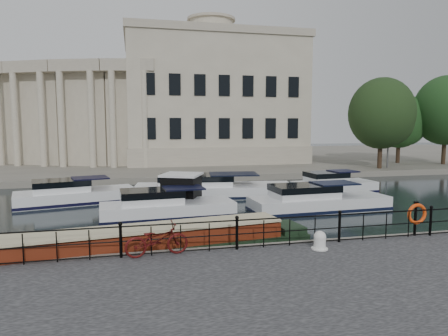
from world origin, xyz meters
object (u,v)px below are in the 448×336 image
(bicycle, at_px, (157,240))
(life_ring_post, at_px, (417,214))
(narrowboat, at_px, (149,248))
(harbour_hut, at_px, (182,193))
(mooring_bollard, at_px, (320,241))

(bicycle, bearing_deg, life_ring_post, -96.05)
(life_ring_post, distance_m, narrowboat, 10.58)
(life_ring_post, relative_size, harbour_hut, 0.38)
(bicycle, height_order, narrowboat, bicycle)
(narrowboat, xyz_separation_m, harbour_hut, (2.24, 8.34, 0.59))
(mooring_bollard, relative_size, life_ring_post, 0.48)
(mooring_bollard, height_order, harbour_hut, harbour_hut)
(narrowboat, height_order, harbour_hut, harbour_hut)
(life_ring_post, bearing_deg, harbour_hut, 130.31)
(narrowboat, relative_size, harbour_hut, 3.56)
(narrowboat, bearing_deg, life_ring_post, -14.73)
(bicycle, relative_size, harbour_hut, 0.58)
(mooring_bollard, xyz_separation_m, harbour_hut, (-3.68, 10.39, 0.09))
(bicycle, relative_size, narrowboat, 0.16)
(life_ring_post, bearing_deg, mooring_bollard, -170.98)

